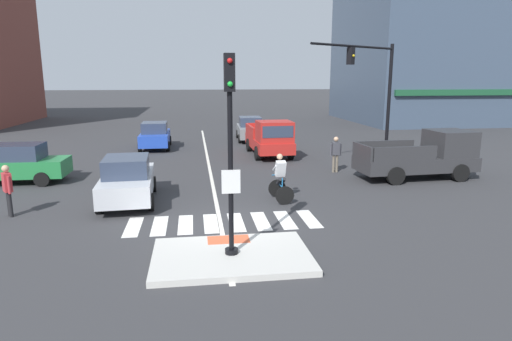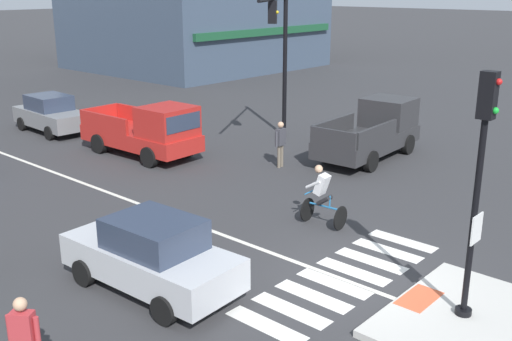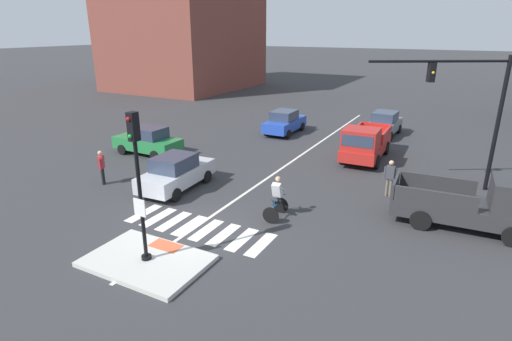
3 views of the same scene
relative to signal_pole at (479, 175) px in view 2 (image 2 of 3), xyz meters
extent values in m
plane|color=#333335|center=(0.00, 2.59, -2.99)|extent=(300.00, 300.00, 0.00)
cube|color=beige|center=(0.00, 0.01, -2.92)|extent=(3.82, 2.56, 0.15)
cube|color=#DB5B38|center=(0.00, 0.94, -2.84)|extent=(1.10, 0.60, 0.01)
cylinder|color=black|center=(0.00, 0.01, -2.78)|extent=(0.32, 0.32, 0.12)
cylinder|color=black|center=(0.00, 0.01, -0.84)|extent=(0.12, 0.12, 3.76)
cube|color=white|center=(0.00, -0.07, -1.03)|extent=(0.44, 0.03, 0.56)
cube|color=black|center=(0.00, 0.01, 1.46)|extent=(0.24, 0.28, 0.84)
sphere|color=red|center=(0.00, -0.15, 1.71)|extent=(0.12, 0.12, 0.12)
sphere|color=green|center=(0.00, -0.15, 1.21)|extent=(0.12, 0.12, 0.12)
cube|color=silver|center=(-2.68, 2.76, -2.99)|extent=(0.44, 1.80, 0.01)
cube|color=silver|center=(-1.92, 2.76, -2.99)|extent=(0.44, 1.80, 0.01)
cube|color=silver|center=(-1.15, 2.76, -2.99)|extent=(0.44, 1.80, 0.01)
cube|color=silver|center=(-0.38, 2.76, -2.99)|extent=(0.44, 1.80, 0.01)
cube|color=silver|center=(0.38, 2.76, -2.99)|extent=(0.44, 1.80, 0.01)
cube|color=silver|center=(1.15, 2.76, -2.99)|extent=(0.44, 1.80, 0.01)
cube|color=silver|center=(1.92, 2.76, -2.99)|extent=(0.44, 1.80, 0.01)
cube|color=silver|center=(2.68, 2.76, -2.99)|extent=(0.44, 1.80, 0.01)
cube|color=silver|center=(-0.11, 12.59, -2.99)|extent=(0.14, 28.00, 0.01)
cylinder|color=black|center=(9.50, 12.23, 0.03)|extent=(0.18, 0.18, 6.05)
cube|color=black|center=(6.66, 10.54, 2.35)|extent=(0.38, 0.39, 0.80)
sphere|color=gold|center=(6.75, 10.40, 2.35)|extent=(0.12, 0.12, 0.12)
cube|color=#194C2D|center=(22.96, 24.65, 0.11)|extent=(14.34, 0.30, 0.50)
cube|color=silver|center=(-3.19, 5.58, -2.34)|extent=(1.91, 4.18, 0.70)
cube|color=#2D384C|center=(-3.18, 5.43, -1.67)|extent=(1.58, 1.97, 0.64)
cylinder|color=black|center=(-4.09, 6.80, -2.69)|extent=(0.21, 0.61, 0.60)
cylinder|color=black|center=(-2.42, 6.89, -2.69)|extent=(0.21, 0.61, 0.60)
cylinder|color=black|center=(-3.96, 4.27, -2.69)|extent=(0.21, 0.61, 0.60)
cylinder|color=black|center=(-2.29, 4.35, -2.69)|extent=(0.21, 0.61, 0.60)
cube|color=slate|center=(3.13, 20.33, -2.34)|extent=(1.88, 4.17, 0.70)
cube|color=#2D384C|center=(3.14, 20.48, -1.67)|extent=(1.56, 1.96, 0.64)
cylinder|color=black|center=(3.91, 19.03, -2.69)|extent=(0.21, 0.61, 0.60)
cylinder|color=black|center=(2.24, 19.10, -2.69)|extent=(0.21, 0.61, 0.60)
cylinder|color=black|center=(4.02, 21.57, -2.69)|extent=(0.21, 0.61, 0.60)
cylinder|color=black|center=(2.35, 21.64, -2.69)|extent=(0.21, 0.61, 0.60)
cube|color=#2D2D30|center=(8.71, 7.56, -2.31)|extent=(5.19, 2.17, 0.60)
cube|color=#2D2D30|center=(10.31, 7.65, -1.46)|extent=(1.79, 1.89, 1.10)
cube|color=#2D384C|center=(11.14, 7.69, -1.38)|extent=(0.17, 1.62, 0.60)
cube|color=#2D2D30|center=(7.64, 8.39, -1.71)|extent=(2.81, 0.27, 0.60)
cube|color=#2D2D30|center=(7.74, 6.62, -1.71)|extent=(2.81, 0.27, 0.60)
cube|color=#2D2D30|center=(6.21, 7.42, -1.71)|extent=(0.20, 1.80, 0.60)
cylinder|color=black|center=(10.24, 8.56, -2.61)|extent=(0.77, 0.28, 0.76)
cylinder|color=black|center=(10.34, 6.73, -2.61)|extent=(0.77, 0.28, 0.76)
cylinder|color=black|center=(7.26, 8.39, -2.61)|extent=(0.77, 0.28, 0.76)
cylinder|color=black|center=(7.36, 6.57, -2.61)|extent=(0.77, 0.28, 0.76)
cube|color=red|center=(3.39, 14.39, -2.31)|extent=(2.04, 5.15, 0.60)
cube|color=red|center=(3.44, 12.79, -1.46)|extent=(1.85, 1.75, 1.10)
cube|color=#2D384C|center=(3.46, 11.96, -1.38)|extent=(1.62, 0.13, 0.60)
cube|color=red|center=(4.25, 15.44, -1.71)|extent=(0.20, 2.81, 0.60)
cube|color=red|center=(2.47, 15.39, -1.71)|extent=(0.20, 2.81, 0.60)
cube|color=red|center=(3.32, 16.89, -1.71)|extent=(1.80, 0.15, 0.60)
cylinder|color=black|center=(4.35, 12.84, -2.61)|extent=(0.26, 0.77, 0.76)
cylinder|color=black|center=(2.53, 12.78, -2.61)|extent=(0.26, 0.77, 0.76)
cylinder|color=black|center=(4.26, 15.82, -2.61)|extent=(0.26, 0.77, 0.76)
cylinder|color=black|center=(2.44, 15.77, -2.61)|extent=(0.26, 0.77, 0.76)
cylinder|color=black|center=(2.17, 5.44, -2.66)|extent=(0.66, 0.08, 0.66)
cylinder|color=black|center=(2.25, 4.39, -2.66)|extent=(0.66, 0.08, 0.66)
cylinder|color=#2370AD|center=(2.21, 4.92, -2.44)|extent=(0.11, 0.89, 0.05)
cylinder|color=#2370AD|center=(2.22, 4.74, -2.26)|extent=(0.04, 0.04, 0.30)
cylinder|color=#2370AD|center=(2.18, 5.39, -2.14)|extent=(0.44, 0.07, 0.04)
cylinder|color=black|center=(2.13, 4.89, -2.26)|extent=(0.15, 0.40, 0.33)
cylinder|color=black|center=(2.29, 4.90, -2.26)|extent=(0.15, 0.40, 0.33)
cube|color=silver|center=(2.20, 5.00, -1.83)|extent=(0.37, 0.40, 0.60)
sphere|color=tan|center=(2.20, 5.12, -1.42)|extent=(0.22, 0.22, 0.22)
cylinder|color=silver|center=(2.03, 5.17, -1.83)|extent=(0.11, 0.46, 0.31)
cylinder|color=silver|center=(2.35, 5.19, -1.83)|extent=(0.11, 0.46, 0.31)
cube|color=#B73338|center=(-6.68, 4.36, -1.87)|extent=(0.38, 0.42, 0.60)
cylinder|color=#B73338|center=(-6.81, 4.55, -1.92)|extent=(0.09, 0.09, 0.56)
cylinder|color=#B73338|center=(-6.56, 4.17, -1.92)|extent=(0.09, 0.09, 0.56)
sphere|color=tan|center=(-6.68, 4.36, -1.43)|extent=(0.22, 0.22, 0.22)
cylinder|color=#6B6051|center=(5.76, 9.30, -2.58)|extent=(0.12, 0.12, 0.82)
cylinder|color=#6B6051|center=(5.60, 9.29, -2.58)|extent=(0.12, 0.12, 0.82)
cube|color=#3F3F47|center=(5.68, 9.29, -1.87)|extent=(0.37, 0.23, 0.60)
cylinder|color=#3F3F47|center=(5.91, 9.30, -1.92)|extent=(0.09, 0.09, 0.56)
cylinder|color=#3F3F47|center=(5.45, 9.29, -1.92)|extent=(0.09, 0.09, 0.56)
sphere|color=tan|center=(5.68, 9.29, -1.43)|extent=(0.22, 0.22, 0.22)
camera|label=1|loc=(-0.84, -9.95, 1.35)|focal=30.65mm
camera|label=2|loc=(-10.45, -3.89, 3.30)|focal=42.30mm
camera|label=3|loc=(8.43, -8.35, 4.10)|focal=28.65mm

